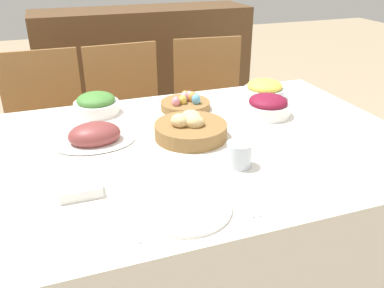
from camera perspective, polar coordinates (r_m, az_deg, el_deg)
The scene contains 17 objects.
dining_table at distance 1.66m, azimuth -1.91°, elevation -11.50°, with size 1.76×1.10×0.73m.
chair_far_center at distance 2.37m, azimuth -8.75°, elevation 3.53°, with size 0.44×0.44×0.89m.
chair_far_right at distance 2.50m, azimuth 2.87°, elevation 5.07°, with size 0.46×0.46×0.89m.
chair_far_left at distance 2.34m, azimuth -19.60°, elevation 1.95°, with size 0.42×0.42×0.89m.
sideboard at distance 3.21m, azimuth -6.57°, elevation 9.77°, with size 1.58×0.44×0.97m.
bread_basket at distance 1.52m, azimuth -0.20°, elevation 2.16°, with size 0.27×0.27×0.10m.
egg_basket at distance 1.80m, azimuth -0.86°, elevation 5.71°, with size 0.22×0.22×0.08m.
ham_platter at distance 1.52m, azimuth -13.49°, elevation 1.11°, with size 0.29×0.20×0.09m.
pineapple_bowl at distance 1.96m, azimuth 10.12°, elevation 7.49°, with size 0.19×0.19×0.09m.
green_salad_bowl at distance 1.80m, azimuth -13.28°, elevation 5.50°, with size 0.19×0.19×0.09m.
beet_salad_bowl at distance 1.76m, azimuth 10.59°, elevation 5.27°, with size 0.19×0.19×0.09m.
dinner_plate at distance 1.13m, azimuth -0.94°, elevation -8.97°, with size 0.26×0.26×0.01m.
fork at distance 1.10m, azimuth -8.65°, elevation -10.51°, with size 0.02×0.20×0.00m.
knife at distance 1.18m, azimuth 6.20°, elevation -7.59°, with size 0.02×0.20×0.00m.
spoon at distance 1.19m, azimuth 7.52°, elevation -7.30°, with size 0.02×0.20×0.00m.
drinking_cup at distance 1.33m, azimuth 6.62°, elevation -1.49°, with size 0.08×0.08×0.08m.
butter_dish at distance 1.22m, azimuth -15.40°, elevation -6.26°, with size 0.12×0.08×0.03m.
Camera 1 is at (-0.39, -1.26, 1.38)m, focal length 38.00 mm.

